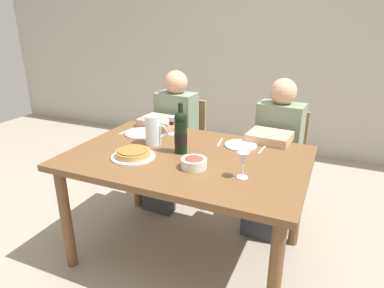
# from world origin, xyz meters

# --- Properties ---
(ground_plane) EXTENTS (8.00, 8.00, 0.00)m
(ground_plane) POSITION_xyz_m (0.00, 0.00, 0.00)
(ground_plane) COLOR gray
(back_wall) EXTENTS (8.00, 0.10, 2.80)m
(back_wall) POSITION_xyz_m (0.00, 2.32, 1.40)
(back_wall) COLOR #B2ADA3
(back_wall) RESTS_ON ground
(dining_table) EXTENTS (1.50, 1.00, 0.76)m
(dining_table) POSITION_xyz_m (0.00, 0.00, 0.67)
(dining_table) COLOR brown
(dining_table) RESTS_ON ground
(wine_bottle) EXTENTS (0.08, 0.08, 0.33)m
(wine_bottle) POSITION_xyz_m (-0.05, 0.03, 0.90)
(wine_bottle) COLOR black
(wine_bottle) RESTS_ON dining_table
(water_pitcher) EXTENTS (0.16, 0.11, 0.20)m
(water_pitcher) POSITION_xyz_m (-0.29, 0.09, 0.85)
(water_pitcher) COLOR silver
(water_pitcher) RESTS_ON dining_table
(baked_tart) EXTENTS (0.27, 0.27, 0.06)m
(baked_tart) POSITION_xyz_m (-0.29, -0.17, 0.79)
(baked_tart) COLOR silver
(baked_tart) RESTS_ON dining_table
(salad_bowl) EXTENTS (0.15, 0.15, 0.07)m
(salad_bowl) POSITION_xyz_m (0.12, -0.16, 0.79)
(salad_bowl) COLOR silver
(salad_bowl) RESTS_ON dining_table
(wine_glass_left_diner) EXTENTS (0.06, 0.06, 0.14)m
(wine_glass_left_diner) POSITION_xyz_m (-0.27, 0.32, 0.86)
(wine_glass_left_diner) COLOR silver
(wine_glass_left_diner) RESTS_ON dining_table
(wine_glass_right_diner) EXTENTS (0.07, 0.07, 0.15)m
(wine_glass_right_diner) POSITION_xyz_m (0.41, -0.17, 0.86)
(wine_glass_right_diner) COLOR silver
(wine_glass_right_diner) RESTS_ON dining_table
(dinner_plate_left_setting) EXTENTS (0.22, 0.22, 0.01)m
(dinner_plate_left_setting) POSITION_xyz_m (0.27, 0.29, 0.77)
(dinner_plate_left_setting) COLOR silver
(dinner_plate_left_setting) RESTS_ON dining_table
(dinner_plate_right_setting) EXTENTS (0.26, 0.26, 0.01)m
(dinner_plate_right_setting) POSITION_xyz_m (-0.47, 0.24, 0.77)
(dinner_plate_right_setting) COLOR silver
(dinner_plate_right_setting) RESTS_ON dining_table
(fork_left_setting) EXTENTS (0.03, 0.16, 0.00)m
(fork_left_setting) POSITION_xyz_m (0.12, 0.29, 0.76)
(fork_left_setting) COLOR silver
(fork_left_setting) RESTS_ON dining_table
(knife_left_setting) EXTENTS (0.02, 0.18, 0.00)m
(knife_left_setting) POSITION_xyz_m (0.42, 0.29, 0.76)
(knife_left_setting) COLOR silver
(knife_left_setting) RESTS_ON dining_table
(knife_right_setting) EXTENTS (0.03, 0.18, 0.00)m
(knife_right_setting) POSITION_xyz_m (-0.32, 0.24, 0.76)
(knife_right_setting) COLOR silver
(knife_right_setting) RESTS_ON dining_table
(spoon_right_setting) EXTENTS (0.03, 0.16, 0.00)m
(spoon_right_setting) POSITION_xyz_m (-0.62, 0.24, 0.76)
(spoon_right_setting) COLOR silver
(spoon_right_setting) RESTS_ON dining_table
(chair_left) EXTENTS (0.42, 0.42, 0.87)m
(chair_left) POSITION_xyz_m (-0.45, 0.89, 0.50)
(chair_left) COLOR #9E7A51
(chair_left) RESTS_ON ground
(diner_left) EXTENTS (0.35, 0.52, 1.16)m
(diner_left) POSITION_xyz_m (-0.46, 0.65, 0.62)
(diner_left) COLOR gray
(diner_left) RESTS_ON ground
(chair_right) EXTENTS (0.43, 0.43, 0.87)m
(chair_right) POSITION_xyz_m (0.46, 0.87, 0.50)
(chair_right) COLOR #9E7A51
(chair_right) RESTS_ON ground
(diner_right) EXTENTS (0.36, 0.52, 1.16)m
(diner_right) POSITION_xyz_m (0.44, 0.64, 0.62)
(diner_right) COLOR gray
(diner_right) RESTS_ON ground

